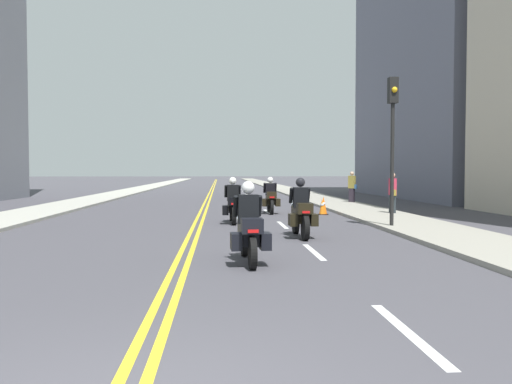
{
  "coord_description": "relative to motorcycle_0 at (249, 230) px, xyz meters",
  "views": [
    {
      "loc": [
        0.76,
        -3.8,
        1.83
      ],
      "look_at": [
        2.03,
        14.77,
        1.09
      ],
      "focal_mm": 37.17,
      "sensor_mm": 36.0,
      "label": 1
    }
  ],
  "objects": [
    {
      "name": "sidewalk_left",
      "position": [
        -8.43,
        41.41,
        -0.6
      ],
      "size": [
        2.69,
        144.0,
        0.12
      ],
      "primitive_type": "cube",
      "color": "#A8A79C",
      "rests_on": "ground"
    },
    {
      "name": "ground_plane",
      "position": [
        -1.33,
        41.41,
        -0.66
      ],
      "size": [
        264.0,
        264.0,
        0.0
      ],
      "primitive_type": "plane",
      "color": "#434148"
    },
    {
      "name": "traffic_cone_1",
      "position": [
        3.71,
        11.49,
        -0.32
      ],
      "size": [
        0.31,
        0.31,
        0.68
      ],
      "color": "black",
      "rests_on": "ground"
    },
    {
      "name": "pedestrian_0",
      "position": [
        6.46,
        10.72,
        0.25
      ],
      "size": [
        0.23,
        0.49,
        1.76
      ],
      "rotation": [
        0.0,
        0.0,
        4.75
      ],
      "color": "#232A2F",
      "rests_on": "ground"
    },
    {
      "name": "traffic_light_near",
      "position": [
        4.83,
        5.88,
        2.62
      ],
      "size": [
        0.28,
        0.38,
        4.75
      ],
      "color": "black",
      "rests_on": "ground"
    },
    {
      "name": "centreline_yellow_outer",
      "position": [
        -1.21,
        41.41,
        -0.65
      ],
      "size": [
        0.12,
        132.0,
        0.01
      ],
      "primitive_type": "cube",
      "color": "yellow",
      "rests_on": "ground"
    },
    {
      "name": "motorcycle_0",
      "position": [
        0.0,
        0.0,
        0.0
      ],
      "size": [
        0.78,
        2.19,
        1.63
      ],
      "rotation": [
        0.0,
        0.0,
        0.05
      ],
      "color": "black",
      "rests_on": "ground"
    },
    {
      "name": "sidewalk_right",
      "position": [
        5.78,
        41.41,
        -0.6
      ],
      "size": [
        2.69,
        144.0,
        0.12
      ],
      "primitive_type": "cube",
      "color": "gray",
      "rests_on": "ground"
    },
    {
      "name": "centreline_yellow_inner",
      "position": [
        -1.45,
        41.41,
        -0.65
      ],
      "size": [
        0.12,
        132.0,
        0.01
      ],
      "primitive_type": "cube",
      "color": "yellow",
      "rests_on": "ground"
    },
    {
      "name": "traffic_cone_0",
      "position": [
        3.79,
        11.54,
        -0.28
      ],
      "size": [
        0.36,
        0.36,
        0.77
      ],
      "color": "black",
      "rests_on": "ground"
    },
    {
      "name": "building_right_1",
      "position": [
        15.05,
        25.66,
        11.81
      ],
      "size": [
        7.56,
        19.55,
        24.93
      ],
      "color": "slate",
      "rests_on": "ground"
    },
    {
      "name": "pedestrian_1",
      "position": [
        6.72,
        18.38,
        0.28
      ],
      "size": [
        0.46,
        0.45,
        1.81
      ],
      "rotation": [
        0.0,
        0.0,
        5.51
      ],
      "color": "#29222D",
      "rests_on": "ground"
    },
    {
      "name": "motorcycle_2",
      "position": [
        -0.11,
        8.11,
        -0.01
      ],
      "size": [
        0.77,
        2.13,
        1.62
      ],
      "rotation": [
        0.0,
        0.0,
        0.03
      ],
      "color": "black",
      "rests_on": "ground"
    },
    {
      "name": "motorcycle_3",
      "position": [
        1.61,
        12.3,
        -0.01
      ],
      "size": [
        0.76,
        2.13,
        1.58
      ],
      "rotation": [
        0.0,
        0.0,
        -0.01
      ],
      "color": "black",
      "rests_on": "ground"
    },
    {
      "name": "lane_dashes_white",
      "position": [
        1.55,
        22.41,
        -0.65
      ],
      "size": [
        0.14,
        56.4,
        0.01
      ],
      "color": "silver",
      "rests_on": "ground"
    },
    {
      "name": "motorcycle_1",
      "position": [
        1.66,
        4.02,
        0.0
      ],
      "size": [
        0.77,
        2.24,
        1.65
      ],
      "rotation": [
        0.0,
        0.0,
        0.02
      ],
      "color": "black",
      "rests_on": "ground"
    }
  ]
}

